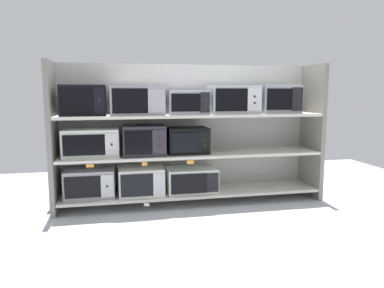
# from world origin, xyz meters

# --- Properties ---
(ground) EXTENTS (6.87, 6.00, 0.02)m
(ground) POSITION_xyz_m (0.00, -1.00, -0.01)
(ground) COLOR #B2B7BC
(back_panel) EXTENTS (3.07, 0.04, 1.56)m
(back_panel) POSITION_xyz_m (0.00, 0.27, 0.78)
(back_panel) COLOR #B2B2AD
(back_panel) RESTS_ON ground
(upright_left) EXTENTS (0.05, 0.51, 1.56)m
(upright_left) POSITION_xyz_m (-1.46, 0.00, 0.78)
(upright_left) COLOR gray
(upright_left) RESTS_ON ground
(upright_right) EXTENTS (0.05, 0.51, 1.56)m
(upright_right) POSITION_xyz_m (1.46, 0.00, 0.78)
(upright_right) COLOR gray
(upright_right) RESTS_ON ground
(shelf_0) EXTENTS (2.87, 0.51, 0.03)m
(shelf_0) POSITION_xyz_m (0.00, 0.00, 0.12)
(shelf_0) COLOR beige
(shelf_0) RESTS_ON ground
(microwave_0) EXTENTS (0.52, 0.36, 0.30)m
(microwave_0) POSITION_xyz_m (-1.11, -0.00, 0.28)
(microwave_0) COLOR #9F9DA5
(microwave_0) RESTS_ON shelf_0
(microwave_1) EXTENTS (0.48, 0.43, 0.30)m
(microwave_1) POSITION_xyz_m (-0.57, -0.00, 0.28)
(microwave_1) COLOR silver
(microwave_1) RESTS_ON shelf_0
(microwave_2) EXTENTS (0.56, 0.40, 0.26)m
(microwave_2) POSITION_xyz_m (-0.01, -0.00, 0.27)
(microwave_2) COLOR silver
(microwave_2) RESTS_ON shelf_0
(price_tag_0) EXTENTS (0.06, 0.00, 0.03)m
(price_tag_0) POSITION_xyz_m (-0.54, -0.26, 0.08)
(price_tag_0) COLOR white
(shelf_1) EXTENTS (2.87, 0.51, 0.03)m
(shelf_1) POSITION_xyz_m (0.00, 0.00, 0.55)
(shelf_1) COLOR beige
(microwave_3) EXTENTS (0.58, 0.35, 0.29)m
(microwave_3) POSITION_xyz_m (-1.08, -0.00, 0.71)
(microwave_3) COLOR silver
(microwave_3) RESTS_ON shelf_1
(microwave_4) EXTENTS (0.45, 0.42, 0.32)m
(microwave_4) POSITION_xyz_m (-0.54, -0.00, 0.73)
(microwave_4) COLOR #2F2934
(microwave_4) RESTS_ON shelf_1
(microwave_5) EXTENTS (0.45, 0.35, 0.29)m
(microwave_5) POSITION_xyz_m (-0.05, -0.00, 0.71)
(microwave_5) COLOR black
(microwave_5) RESTS_ON shelf_1
(price_tag_1) EXTENTS (0.08, 0.00, 0.03)m
(price_tag_1) POSITION_xyz_m (-1.09, -0.26, 0.52)
(price_tag_1) COLOR orange
(price_tag_2) EXTENTS (0.06, 0.00, 0.04)m
(price_tag_2) POSITION_xyz_m (-0.55, -0.26, 0.51)
(price_tag_2) COLOR orange
(price_tag_3) EXTENTS (0.08, 0.00, 0.04)m
(price_tag_3) POSITION_xyz_m (-0.07, -0.26, 0.51)
(price_tag_3) COLOR orange
(shelf_2) EXTENTS (2.87, 0.51, 0.03)m
(shelf_2) POSITION_xyz_m (0.00, 0.00, 0.99)
(shelf_2) COLOR beige
(microwave_6) EXTENTS (0.45, 0.35, 0.31)m
(microwave_6) POSITION_xyz_m (-1.15, -0.00, 1.16)
(microwave_6) COLOR black
(microwave_6) RESTS_ON shelf_2
(microwave_7) EXTENTS (0.56, 0.42, 0.30)m
(microwave_7) POSITION_xyz_m (-0.60, -0.00, 1.15)
(microwave_7) COLOR #A19CA6
(microwave_7) RESTS_ON shelf_2
(microwave_8) EXTENTS (0.43, 0.43, 0.26)m
(microwave_8) POSITION_xyz_m (-0.06, -0.00, 1.13)
(microwave_8) COLOR #B0B2C2
(microwave_8) RESTS_ON shelf_2
(microwave_9) EXTENTS (0.55, 0.37, 0.31)m
(microwave_9) POSITION_xyz_m (0.47, -0.00, 1.16)
(microwave_9) COLOR #B5BDC1
(microwave_9) RESTS_ON shelf_2
(microwave_10) EXTENTS (0.45, 0.36, 0.32)m
(microwave_10) POSITION_xyz_m (1.01, -0.00, 1.16)
(microwave_10) COLOR #9D9FA7
(microwave_10) RESTS_ON shelf_2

